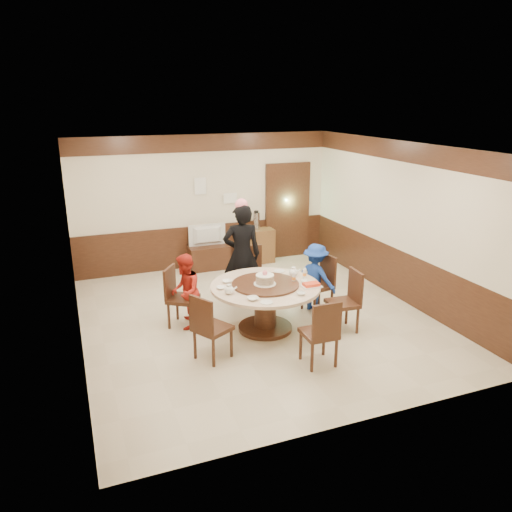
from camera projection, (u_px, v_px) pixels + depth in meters
name	position (u px, v px, depth m)	size (l,w,h in m)	color
room	(257.00, 256.00, 7.98)	(6.00, 6.04, 2.84)	beige
banquet_table	(265.00, 298.00, 7.75)	(1.70, 1.70, 0.78)	#391E12
chair_0	(318.00, 293.00, 8.53)	(0.51, 0.50, 0.97)	#391E12
chair_1	(252.00, 283.00, 8.99)	(0.51, 0.51, 0.97)	#391E12
chair_2	(182.00, 307.00, 7.97)	(0.61, 0.61, 0.97)	#391E12
chair_3	(212.00, 338.00, 6.94)	(0.60, 0.60, 0.97)	#391E12
chair_4	(319.00, 344.00, 6.79)	(0.45, 0.46, 0.97)	#391E12
chair_5	(343.00, 312.00, 7.80)	(0.48, 0.47, 0.97)	#391E12
person_standing	(242.00, 255.00, 8.65)	(0.66, 0.43, 1.80)	black
person_red	(185.00, 291.00, 7.82)	(0.58, 0.45, 1.20)	red
person_blue	(315.00, 277.00, 8.49)	(0.76, 0.43, 1.17)	#18399A
birthday_cake	(265.00, 279.00, 7.61)	(0.34, 0.34, 0.22)	white
teapot_left	(229.00, 290.00, 7.32)	(0.17, 0.15, 0.13)	white
teapot_right	(293.00, 272.00, 8.06)	(0.17, 0.15, 0.13)	white
bowl_0	(227.00, 281.00, 7.78)	(0.15, 0.15, 0.04)	white
bowl_1	(301.00, 294.00, 7.29)	(0.14, 0.14, 0.04)	white
bowl_2	(253.00, 299.00, 7.11)	(0.17, 0.17, 0.04)	white
bowl_3	(305.00, 281.00, 7.78)	(0.12, 0.12, 0.04)	white
bowl_4	(221.00, 288.00, 7.52)	(0.14, 0.14, 0.03)	white
saucer_near	(266.00, 302.00, 7.01)	(0.18, 0.18, 0.01)	white
saucer_far	(279.00, 271.00, 8.28)	(0.18, 0.18, 0.01)	white
shrimp_platter	(311.00, 285.00, 7.60)	(0.30, 0.20, 0.06)	white
bottle_0	(294.00, 278.00, 7.76)	(0.06, 0.06, 0.16)	white
bottle_1	(305.00, 274.00, 7.93)	(0.06, 0.06, 0.16)	white
tv_stand	(209.00, 257.00, 10.65)	(0.85, 0.45, 0.50)	#391E12
television	(208.00, 236.00, 10.50)	(0.80, 0.10, 0.46)	gray
side_cabinet	(255.00, 246.00, 11.01)	(0.80, 0.40, 0.75)	brown
thermos	(256.00, 221.00, 10.85)	(0.15, 0.15, 0.38)	silver
notice_left	(200.00, 186.00, 10.35)	(0.25, 0.00, 0.35)	white
notice_right	(230.00, 198.00, 10.66)	(0.30, 0.00, 0.22)	white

